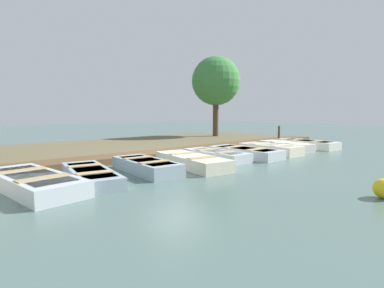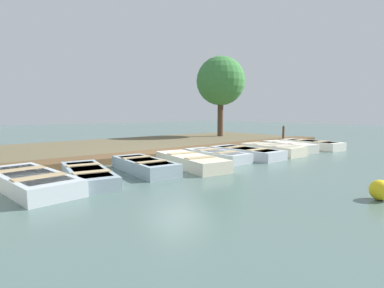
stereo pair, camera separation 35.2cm
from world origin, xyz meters
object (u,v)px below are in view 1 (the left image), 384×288
at_px(rowboat_1, 33,182).
at_px(buoy, 384,188).
at_px(park_tree_left, 216,81).
at_px(rowboat_7, 270,149).
at_px(rowboat_4, 192,161).
at_px(rowboat_9, 307,144).
at_px(rowboat_3, 146,166).
at_px(rowboat_2, 90,175).
at_px(rowboat_6, 245,152).
at_px(mooring_post_far, 279,134).
at_px(rowboat_5, 216,155).
at_px(rowboat_8, 286,146).

xyz_separation_m(rowboat_1, buoy, (5.70, 5.41, 0.02)).
distance_m(rowboat_1, park_tree_left, 15.87).
bearing_deg(buoy, rowboat_7, 143.62).
distance_m(rowboat_4, rowboat_9, 8.08).
distance_m(rowboat_3, rowboat_7, 6.40).
bearing_deg(buoy, rowboat_2, -144.81).
xyz_separation_m(rowboat_1, park_tree_left, (-7.22, 13.61, 3.79)).
bearing_deg(rowboat_6, rowboat_2, -90.36).
bearing_deg(rowboat_9, rowboat_6, -84.51).
relative_size(rowboat_2, park_tree_left, 0.56).
height_order(rowboat_7, mooring_post_far, mooring_post_far).
bearing_deg(buoy, rowboat_9, 127.00).
relative_size(rowboat_4, rowboat_6, 1.09).
distance_m(rowboat_4, mooring_post_far, 9.56).
bearing_deg(rowboat_6, rowboat_4, -85.71).
xyz_separation_m(rowboat_1, rowboat_5, (-0.24, 6.47, -0.01)).
xyz_separation_m(rowboat_9, mooring_post_far, (-2.39, 1.13, 0.32)).
xyz_separation_m(rowboat_7, rowboat_8, (-0.23, 1.65, -0.01)).
distance_m(rowboat_4, rowboat_7, 4.78).
height_order(rowboat_3, rowboat_9, rowboat_9).
bearing_deg(mooring_post_far, rowboat_4, -74.51).
relative_size(rowboat_4, rowboat_7, 1.19).
distance_m(rowboat_1, rowboat_9, 12.86).
height_order(rowboat_1, mooring_post_far, mooring_post_far).
height_order(rowboat_3, rowboat_5, rowboat_3).
bearing_deg(rowboat_3, rowboat_8, 94.88).
bearing_deg(park_tree_left, rowboat_3, -55.44).
distance_m(rowboat_7, rowboat_9, 3.31).
bearing_deg(rowboat_6, rowboat_7, 85.91).
distance_m(rowboat_3, rowboat_5, 3.33).
height_order(rowboat_2, rowboat_6, rowboat_6).
bearing_deg(rowboat_1, rowboat_2, 83.10).
bearing_deg(rowboat_6, rowboat_5, -99.17).
bearing_deg(mooring_post_far, buoy, -46.97).
relative_size(rowboat_3, rowboat_4, 0.84).
relative_size(rowboat_5, rowboat_6, 0.90).
distance_m(rowboat_1, rowboat_8, 11.20).
bearing_deg(rowboat_8, buoy, -32.00).
bearing_deg(rowboat_7, rowboat_9, 92.80).
bearing_deg(rowboat_3, rowboat_5, 97.88).
bearing_deg(rowboat_8, rowboat_3, -76.33).
bearing_deg(buoy, rowboat_1, -136.47).
distance_m(rowboat_1, rowboat_5, 6.47).
relative_size(rowboat_8, park_tree_left, 0.50).
relative_size(rowboat_6, park_tree_left, 0.53).
xyz_separation_m(rowboat_2, park_tree_left, (-7.21, 12.22, 3.82)).
distance_m(rowboat_4, rowboat_6, 3.16).
bearing_deg(rowboat_2, rowboat_9, 99.38).
bearing_deg(rowboat_1, rowboat_5, 84.98).
xyz_separation_m(buoy, park_tree_left, (-12.92, 8.20, 3.77)).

